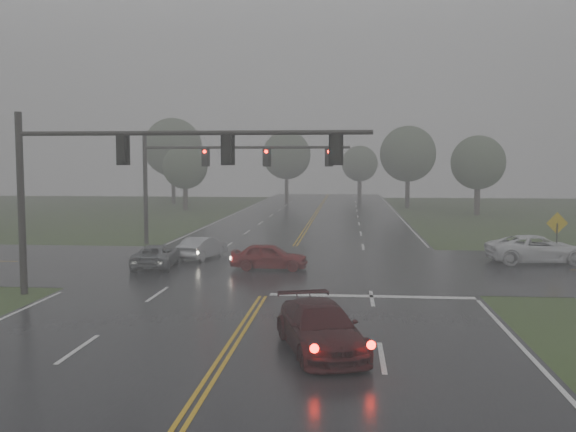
# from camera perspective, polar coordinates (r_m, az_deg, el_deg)

# --- Properties ---
(main_road) EXTENTS (18.00, 160.00, 0.02)m
(main_road) POSITION_cam_1_polar(r_m,az_deg,el_deg) (32.74, -0.85, -5.02)
(main_road) COLOR black
(main_road) RESTS_ON ground
(cross_street) EXTENTS (120.00, 14.00, 0.02)m
(cross_street) POSITION_cam_1_polar(r_m,az_deg,el_deg) (34.70, -0.49, -4.46)
(cross_street) COLOR black
(cross_street) RESTS_ON ground
(stop_bar) EXTENTS (8.50, 0.50, 0.01)m
(stop_bar) POSITION_cam_1_polar(r_m,az_deg,el_deg) (27.07, 7.43, -7.15)
(stop_bar) COLOR silver
(stop_bar) RESTS_ON ground
(sedan_maroon) EXTENTS (3.32, 5.23, 1.41)m
(sedan_maroon) POSITION_cam_1_polar(r_m,az_deg,el_deg) (19.35, 2.89, -11.99)
(sedan_maroon) COLOR black
(sedan_maroon) RESTS_ON ground
(sedan_red) EXTENTS (4.04, 1.68, 1.37)m
(sedan_red) POSITION_cam_1_polar(r_m,az_deg,el_deg) (33.54, -1.67, -4.79)
(sedan_red) COLOR maroon
(sedan_red) RESTS_ON ground
(sedan_silver) EXTENTS (2.34, 4.08, 1.27)m
(sedan_silver) POSITION_cam_1_polar(r_m,az_deg,el_deg) (37.56, -7.58, -3.79)
(sedan_silver) COLOR #ABADB3
(sedan_silver) RESTS_ON ground
(car_grey) EXTENTS (2.31, 4.45, 1.20)m
(car_grey) POSITION_cam_1_polar(r_m,az_deg,el_deg) (34.96, -11.61, -4.49)
(car_grey) COLOR #585B60
(car_grey) RESTS_ON ground
(pickup_white) EXTENTS (5.75, 3.10, 1.53)m
(pickup_white) POSITION_cam_1_polar(r_m,az_deg,el_deg) (38.22, 21.30, -3.93)
(pickup_white) COLOR white
(pickup_white) RESTS_ON ground
(signal_gantry_near) EXTENTS (14.82, 0.34, 7.68)m
(signal_gantry_near) POSITION_cam_1_polar(r_m,az_deg,el_deg) (27.28, -14.12, 4.31)
(signal_gantry_near) COLOR black
(signal_gantry_near) RESTS_ON ground
(signal_gantry_far) EXTENTS (13.95, 0.38, 7.45)m
(signal_gantry_far) POSITION_cam_1_polar(r_m,az_deg,el_deg) (43.37, -7.10, 4.33)
(signal_gantry_far) COLOR black
(signal_gantry_far) RESTS_ON ground
(sign_diamond_east) EXTENTS (1.19, 0.19, 2.87)m
(sign_diamond_east) POSITION_cam_1_polar(r_m,az_deg,el_deg) (37.89, 22.79, -1.10)
(sign_diamond_east) COLOR black
(sign_diamond_east) RESTS_ON ground
(tree_nw_a) EXTENTS (5.23, 5.23, 7.69)m
(tree_nw_a) POSITION_cam_1_polar(r_m,az_deg,el_deg) (75.99, -9.14, 4.34)
(tree_nw_a) COLOR #30271F
(tree_nw_a) RESTS_ON ground
(tree_ne_a) EXTENTS (6.82, 6.82, 10.01)m
(tree_ne_a) POSITION_cam_1_polar(r_m,az_deg,el_deg) (79.65, 10.62, 5.45)
(tree_ne_a) COLOR #30271F
(tree_ne_a) RESTS_ON ground
(tree_n_mid) EXTENTS (6.78, 6.78, 9.96)m
(tree_n_mid) POSITION_cam_1_polar(r_m,az_deg,el_deg) (90.22, -0.13, 5.42)
(tree_n_mid) COLOR #30271F
(tree_n_mid) RESTS_ON ground
(tree_e_near) EXTENTS (5.74, 5.74, 8.42)m
(tree_e_near) POSITION_cam_1_polar(r_m,az_deg,el_deg) (70.91, 16.53, 4.56)
(tree_e_near) COLOR #30271F
(tree_e_near) RESTS_ON ground
(tree_nw_b) EXTENTS (7.84, 7.84, 11.52)m
(tree_nw_b) POSITION_cam_1_polar(r_m,az_deg,el_deg) (88.05, -10.20, 6.03)
(tree_nw_b) COLOR #30271F
(tree_nw_b) RESTS_ON ground
(tree_n_far) EXTENTS (5.55, 5.55, 8.15)m
(tree_n_far) POSITION_cam_1_polar(r_m,az_deg,el_deg) (99.80, 6.39, 4.64)
(tree_n_far) COLOR #30271F
(tree_n_far) RESTS_ON ground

